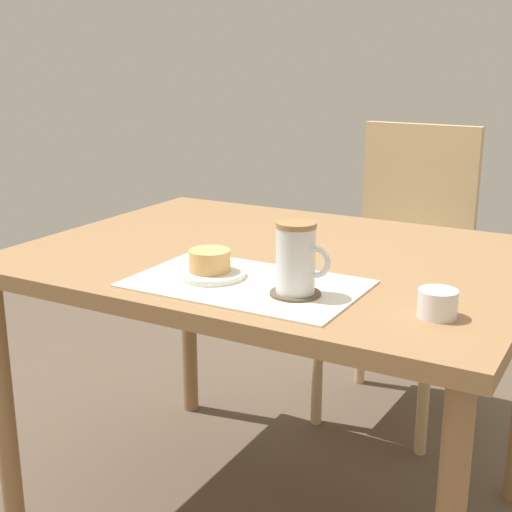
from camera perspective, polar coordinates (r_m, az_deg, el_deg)
name	(u,v)px	position (r m, az deg, el deg)	size (l,w,h in m)	color
dining_table	(277,282)	(1.70, 1.68, -2.08)	(1.17, 0.89, 0.72)	#997047
wooden_chair	(403,261)	(2.38, 11.72, -0.43)	(0.44, 0.44, 0.95)	#D1B27F
placemat	(246,284)	(1.44, -0.78, -2.22)	(0.46, 0.29, 0.00)	silver
pastry_plate	(210,274)	(1.48, -3.71, -1.43)	(0.15, 0.15, 0.01)	silver
pastry	(210,261)	(1.47, -3.72, -0.36)	(0.09, 0.09, 0.05)	#E0A860
coffee_coaster	(295,293)	(1.37, 3.15, -2.99)	(0.10, 0.10, 0.01)	brown
coffee_mug	(297,258)	(1.34, 3.28, -0.14)	(0.11, 0.08, 0.14)	white
sugar_bowl	(438,303)	(1.29, 14.33, -3.70)	(0.07, 0.07, 0.05)	white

